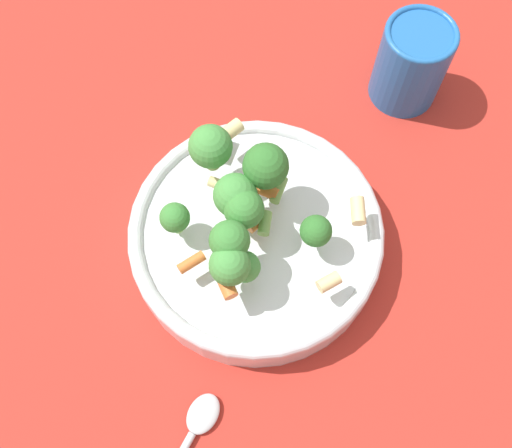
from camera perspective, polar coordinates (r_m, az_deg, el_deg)
name	(u,v)px	position (r m, az deg, el deg)	size (l,w,h in m)	color
ground_plane	(256,246)	(0.58, 0.00, -2.07)	(3.00, 3.00, 0.00)	#B72D23
bowl	(256,236)	(0.56, 0.00, -1.19)	(0.23, 0.23, 0.04)	silver
pasta_salad	(241,203)	(0.50, -1.45, 2.00)	(0.14, 0.18, 0.07)	#8CB766
cup	(412,62)	(0.65, 14.60, 14.67)	(0.07, 0.07, 0.09)	#2366B2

